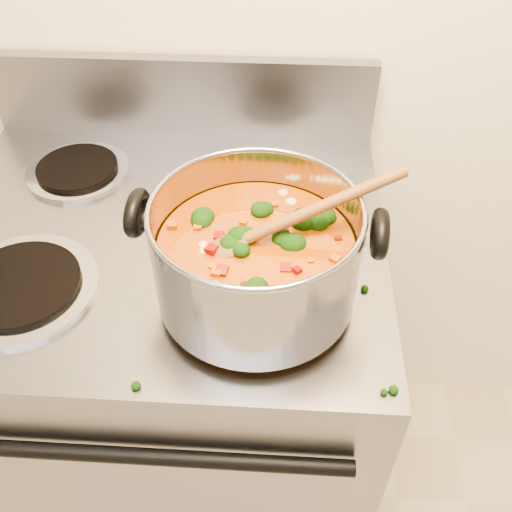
{
  "coord_description": "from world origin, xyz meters",
  "views": [
    {
      "loc": [
        0.22,
        0.44,
        1.56
      ],
      "look_at": [
        0.18,
        1.01,
        1.01
      ],
      "focal_mm": 40.0,
      "sensor_mm": 36.0,
      "label": 1
    }
  ],
  "objects": [
    {
      "name": "cooktop_crumbs",
      "position": [
        0.16,
        1.07,
        0.92
      ],
      "size": [
        0.18,
        0.37,
        0.01
      ],
      "color": "black",
      "rests_on": "electric_range"
    },
    {
      "name": "stockpot",
      "position": [
        0.18,
        1.01,
        1.01
      ],
      "size": [
        0.35,
        0.29,
        0.17
      ],
      "rotation": [
        0.0,
        0.0,
        -0.07
      ],
      "color": "#939299",
      "rests_on": "electric_range"
    },
    {
      "name": "electric_range",
      "position": [
        0.0,
        1.16,
        0.47
      ],
      "size": [
        0.77,
        0.69,
        1.08
      ],
      "color": "gray",
      "rests_on": "ground"
    },
    {
      "name": "wooden_spoon",
      "position": [
        0.2,
        1.02,
        1.06
      ],
      "size": [
        0.29,
        0.11,
        0.12
      ],
      "rotation": [
        0.0,
        0.0,
        0.3
      ],
      "color": "brown",
      "rests_on": "stockpot"
    }
  ]
}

